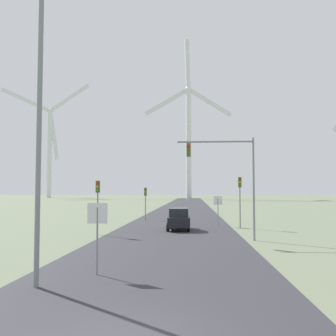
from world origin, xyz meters
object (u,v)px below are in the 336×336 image
Objects in this scene: traffic_light_post_near_left at (98,195)px; wind_turbine_far_left at (50,142)px; traffic_light_mast_overhead at (228,167)px; wind_turbine_left at (189,130)px; stop_sign_near at (97,224)px; car_approaching at (179,219)px; traffic_light_post_near_right at (240,191)px; stop_sign_far at (218,205)px; traffic_light_post_mid_left at (145,196)px; streetlamp at (40,84)px.

traffic_light_post_near_left is 163.98m from wind_turbine_far_left.
traffic_light_mast_overhead is 0.10× the size of wind_turbine_left.
stop_sign_near is 177.97m from wind_turbine_far_left.
traffic_light_post_near_right is at bearing 20.17° from car_approaching.
stop_sign_far is 5.22m from car_approaching.
car_approaching is at bearing 81.69° from stop_sign_near.
wind_turbine_far_left is (-71.30, 144.87, 22.98)m from traffic_light_post_near_right.
wind_turbine_left reaches higher than traffic_light_post_mid_left.
traffic_light_post_mid_left is 0.53× the size of traffic_light_mast_overhead.
traffic_light_post_near_left is at bearing 103.70° from stop_sign_near.
traffic_light_post_near_right is at bearing 66.33° from streetlamp.
car_approaching is at bearing -69.78° from traffic_light_post_mid_left.
stop_sign_far is 126.24m from wind_turbine_left.
traffic_light_post_mid_left is 12.20m from car_approaching.
stop_sign_near is 12.97m from traffic_light_mast_overhead.
streetlamp is 2.58× the size of traffic_light_post_near_right.
stop_sign_far is at bearing 46.50° from car_approaching.
traffic_light_post_near_left reaches higher than stop_sign_near.
wind_turbine_far_left is (-65.95, 146.83, 25.34)m from car_approaching.
stop_sign_near is 14.15m from traffic_light_post_near_left.
wind_turbine_left is (-5.69, 125.16, 24.96)m from traffic_light_post_near_right.
wind_turbine_far_left reaches higher than streetlamp.
car_approaching is 162.95m from wind_turbine_far_left.
traffic_light_post_mid_left is 118.64m from wind_turbine_left.
wind_turbine_far_left is at bearing 116.20° from traffic_light_post_near_right.
stop_sign_near is at bearing 52.35° from streetlamp.
wind_turbine_far_left is at bearing 115.89° from stop_sign_far.
streetlamp is 148.45m from wind_turbine_left.
traffic_light_post_near_right reaches higher than stop_sign_near.
traffic_light_post_near_left is at bearing -152.21° from traffic_light_post_near_right.
traffic_light_post_near_left is at bearing -68.30° from wind_turbine_far_left.
stop_sign_near reaches higher than stop_sign_far.
traffic_light_mast_overhead is 135.84m from wind_turbine_left.
traffic_light_post_mid_left is 0.06× the size of wind_turbine_far_left.
traffic_light_post_near_right is 1.24× the size of traffic_light_post_mid_left.
traffic_light_post_near_right is 6.16m from car_approaching.
car_approaching is at bearing -133.50° from stop_sign_far.
stop_sign_far is 10.85m from traffic_light_post_mid_left.
traffic_light_post_mid_left reaches higher than stop_sign_near.
streetlamp is at bearing -108.17° from stop_sign_far.
wind_turbine_left is at bearing 92.60° from traffic_light_post_near_right.
stop_sign_far is 0.41× the size of traffic_light_mast_overhead.
traffic_light_post_near_right is at bearing -44.54° from traffic_light_post_mid_left.
car_approaching is (4.18, 19.76, -6.14)m from streetlamp.
traffic_light_post_mid_left is at bearing 135.46° from traffic_light_post_near_right.
stop_sign_near is at bearing -68.94° from wind_turbine_far_left.
streetlamp reaches higher than car_approaching.
car_approaching is 0.07× the size of wind_turbine_far_left.
wind_turbine_far_left reaches higher than stop_sign_near.
streetlamp is 24.02m from traffic_light_post_near_right.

